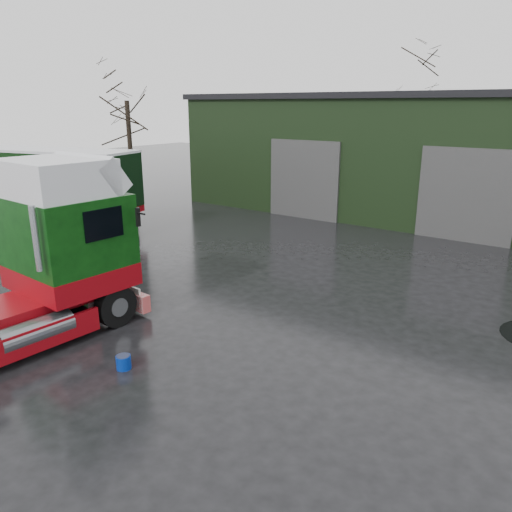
{
  "coord_description": "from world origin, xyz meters",
  "views": [
    {
      "loc": [
        7.09,
        -8.37,
        5.72
      ],
      "look_at": [
        -0.65,
        2.34,
        1.7
      ],
      "focal_mm": 35.0,
      "sensor_mm": 36.0,
      "label": 1
    }
  ],
  "objects_px": {
    "wash_bucket": "(124,362)",
    "tree_back_a": "(414,118)",
    "tree_left": "(129,130)",
    "warehouse": "(499,157)",
    "trailer_left": "(24,187)"
  },
  "relations": [
    {
      "from": "trailer_left",
      "to": "tree_left",
      "type": "bearing_deg",
      "value": -5.75
    },
    {
      "from": "wash_bucket",
      "to": "tree_back_a",
      "type": "height_order",
      "value": "tree_back_a"
    },
    {
      "from": "trailer_left",
      "to": "tree_left",
      "type": "height_order",
      "value": "tree_left"
    },
    {
      "from": "wash_bucket",
      "to": "tree_left",
      "type": "height_order",
      "value": "tree_left"
    },
    {
      "from": "wash_bucket",
      "to": "warehouse",
      "type": "bearing_deg",
      "value": 81.67
    },
    {
      "from": "wash_bucket",
      "to": "tree_back_a",
      "type": "bearing_deg",
      "value": 98.5
    },
    {
      "from": "trailer_left",
      "to": "tree_back_a",
      "type": "distance_m",
      "value": 27.58
    },
    {
      "from": "warehouse",
      "to": "tree_back_a",
      "type": "bearing_deg",
      "value": 128.66
    },
    {
      "from": "tree_left",
      "to": "trailer_left",
      "type": "bearing_deg",
      "value": -82.45
    },
    {
      "from": "warehouse",
      "to": "tree_back_a",
      "type": "xyz_separation_m",
      "value": [
        -8.0,
        10.0,
        1.59
      ]
    },
    {
      "from": "wash_bucket",
      "to": "tree_left",
      "type": "bearing_deg",
      "value": 138.47
    },
    {
      "from": "warehouse",
      "to": "tree_left",
      "type": "relative_size",
      "value": 3.81
    },
    {
      "from": "trailer_left",
      "to": "wash_bucket",
      "type": "height_order",
      "value": "trailer_left"
    },
    {
      "from": "tree_back_a",
      "to": "wash_bucket",
      "type": "bearing_deg",
      "value": -81.5
    },
    {
      "from": "warehouse",
      "to": "trailer_left",
      "type": "distance_m",
      "value": 23.82
    }
  ]
}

